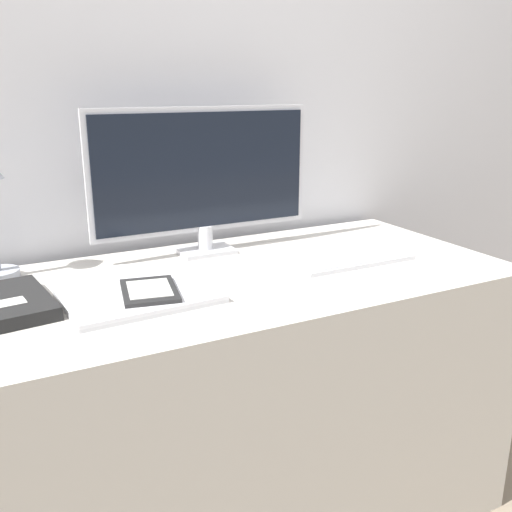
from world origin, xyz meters
TOP-DOWN VIEW (x-y plane):
  - wall_back at (0.00, 0.58)m, footprint 3.60×0.05m
  - desk at (0.00, 0.18)m, footprint 1.38×0.66m
  - monitor at (0.00, 0.40)m, footprint 0.63×0.11m
  - keyboard at (0.31, 0.13)m, footprint 0.34×0.12m
  - laptop at (-0.27, 0.12)m, footprint 0.33×0.25m
  - ereader at (-0.25, 0.11)m, footprint 0.15×0.19m

SIDE VIEW (x-z plane):
  - desk at x=0.00m, z-range 0.00..0.73m
  - keyboard at x=0.31m, z-range 0.73..0.74m
  - laptop at x=-0.27m, z-range 0.73..0.74m
  - ereader at x=-0.25m, z-range 0.74..0.75m
  - monitor at x=0.00m, z-range 0.75..1.15m
  - wall_back at x=0.00m, z-range 0.00..2.40m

